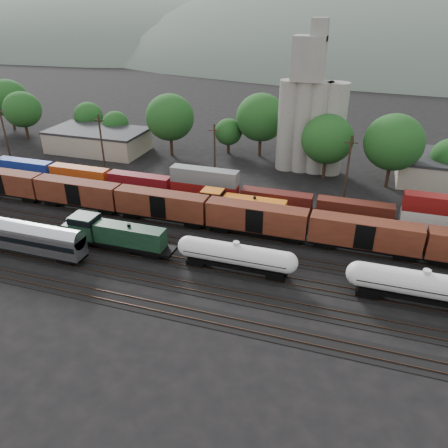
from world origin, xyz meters
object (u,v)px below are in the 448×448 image
(passenger_coach, at_px, (13,234))
(grain_silo, at_px, (311,116))
(green_locomotive, at_px, (111,234))
(tank_car_a, at_px, (236,255))
(orange_locomotive, at_px, (237,205))

(passenger_coach, bearing_deg, grain_silo, 53.70)
(green_locomotive, bearing_deg, passenger_coach, -158.07)
(tank_car_a, height_order, orange_locomotive, tank_car_a)
(green_locomotive, xyz_separation_m, passenger_coach, (-12.42, -5.00, 0.49))
(orange_locomotive, relative_size, grain_silo, 0.58)
(green_locomotive, xyz_separation_m, orange_locomotive, (14.06, 15.00, -0.17))
(tank_car_a, distance_m, grain_silo, 42.03)
(orange_locomotive, bearing_deg, passenger_coach, -142.93)
(tank_car_a, xyz_separation_m, grain_silo, (3.02, 41.00, 8.73))
(orange_locomotive, bearing_deg, tank_car_a, -74.00)
(orange_locomotive, bearing_deg, green_locomotive, -133.15)
(passenger_coach, height_order, orange_locomotive, passenger_coach)
(green_locomotive, distance_m, orange_locomotive, 20.56)
(green_locomotive, relative_size, tank_car_a, 1.06)
(tank_car_a, xyz_separation_m, passenger_coach, (-30.78, -5.00, 0.54))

